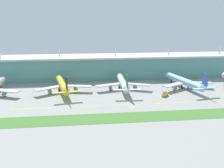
# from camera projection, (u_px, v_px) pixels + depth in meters

# --- Properties ---
(ground_plane) EXTENTS (600.00, 600.00, 0.00)m
(ground_plane) POSITION_uv_depth(u_px,v_px,m) (133.00, 107.00, 188.24)
(ground_plane) COLOR gray
(terminal_building) EXTENTS (288.00, 34.00, 32.32)m
(terminal_building) POSITION_uv_depth(u_px,v_px,m) (115.00, 66.00, 278.63)
(terminal_building) COLOR #5B9E93
(terminal_building) RESTS_ON ground
(airliner_near_middle) EXTENTS (48.05, 63.42, 18.90)m
(airliner_near_middle) POSITION_uv_depth(u_px,v_px,m) (62.00, 85.00, 223.71)
(airliner_near_middle) COLOR yellow
(airliner_near_middle) RESTS_ON ground
(airliner_center) EXTENTS (48.75, 64.77, 18.90)m
(airliner_center) POSITION_uv_depth(u_px,v_px,m) (123.00, 82.00, 232.23)
(airliner_center) COLOR silver
(airliner_center) RESTS_ON ground
(airliner_far_middle) EXTENTS (47.94, 65.26, 18.90)m
(airliner_far_middle) POSITION_uv_depth(u_px,v_px,m) (184.00, 81.00, 235.73)
(airliner_far_middle) COLOR #9ED1EA
(airliner_far_middle) RESTS_ON ground
(taxiway_stripe_west) EXTENTS (28.00, 0.70, 0.04)m
(taxiway_stripe_west) POSITION_uv_depth(u_px,v_px,m) (31.00, 109.00, 184.43)
(taxiway_stripe_west) COLOR yellow
(taxiway_stripe_west) RESTS_ON ground
(taxiway_stripe_mid_west) EXTENTS (28.00, 0.70, 0.04)m
(taxiway_stripe_mid_west) POSITION_uv_depth(u_px,v_px,m) (80.00, 107.00, 188.52)
(taxiway_stripe_mid_west) COLOR yellow
(taxiway_stripe_mid_west) RESTS_ON ground
(taxiway_stripe_centre) EXTENTS (28.00, 0.70, 0.04)m
(taxiway_stripe_centre) POSITION_uv_depth(u_px,v_px,m) (128.00, 105.00, 192.61)
(taxiway_stripe_centre) COLOR yellow
(taxiway_stripe_centre) RESTS_ON ground
(taxiway_stripe_mid_east) EXTENTS (28.00, 0.70, 0.04)m
(taxiway_stripe_mid_east) POSITION_uv_depth(u_px,v_px,m) (173.00, 103.00, 196.70)
(taxiway_stripe_mid_east) COLOR yellow
(taxiway_stripe_mid_east) RESTS_ON ground
(taxiway_stripe_east) EXTENTS (28.00, 0.70, 0.04)m
(taxiway_stripe_east) POSITION_uv_depth(u_px,v_px,m) (216.00, 101.00, 200.79)
(taxiway_stripe_east) COLOR yellow
(taxiway_stripe_east) RESTS_ON ground
(grass_verge) EXTENTS (300.00, 18.00, 0.10)m
(grass_verge) POSITION_uv_depth(u_px,v_px,m) (139.00, 117.00, 168.90)
(grass_verge) COLOR #477A33
(grass_verge) RESTS_ON ground
(fuel_truck) EXTENTS (6.79, 7.06, 4.95)m
(fuel_truck) POSITION_uv_depth(u_px,v_px,m) (165.00, 94.00, 212.94)
(fuel_truck) COLOR gold
(fuel_truck) RESTS_ON ground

